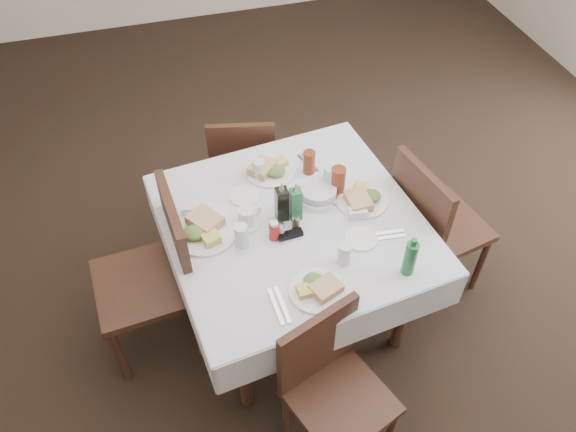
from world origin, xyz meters
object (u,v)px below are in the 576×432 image
object	(u,v)px
chair_south	(330,379)
coffee_mug	(247,217)
chair_east	(430,221)
bread_basket	(318,193)
green_bottle	(410,258)
water_e	(331,178)
oil_cruet_green	(296,203)
dining_table	(293,232)
water_n	(259,170)
chair_west	(159,268)
water_s	(344,254)
chair_north	(243,161)
oil_cruet_dark	(282,203)
ketchup_bottle	(274,231)
water_w	(241,235)

from	to	relation	value
chair_south	coffee_mug	bearing A→B (deg)	102.86
chair_east	bread_basket	bearing A→B (deg)	166.75
green_bottle	water_e	bearing A→B (deg)	104.20
oil_cruet_green	coffee_mug	size ratio (longest dim) A/B	1.56
dining_table	water_n	distance (m)	0.39
chair_west	water_s	distance (m)	0.95
water_s	green_bottle	distance (m)	0.30
green_bottle	oil_cruet_green	bearing A→B (deg)	129.56
oil_cruet_green	chair_north	bearing A→B (deg)	96.88
chair_north	chair_east	size ratio (longest dim) A/B	0.88
green_bottle	chair_east	bearing A→B (deg)	48.93
water_s	oil_cruet_dark	distance (m)	0.41
oil_cruet_green	bread_basket	bearing A→B (deg)	32.85
bread_basket	ketchup_bottle	xyz separation A→B (m)	(-0.29, -0.20, 0.02)
water_n	bread_basket	size ratio (longest dim) A/B	0.54
water_s	dining_table	bearing A→B (deg)	115.56
chair_north	water_n	bearing A→B (deg)	-90.66
chair_south	green_bottle	distance (m)	0.65
chair_west	water_s	xyz separation A→B (m)	(0.84, -0.36, 0.25)
chair_south	ketchup_bottle	size ratio (longest dim) A/B	7.77
oil_cruet_green	green_bottle	size ratio (longest dim) A/B	1.04
water_w	coffee_mug	distance (m)	0.13
water_e	oil_cruet_green	distance (m)	0.28
chair_east	oil_cruet_dark	distance (m)	0.89
chair_east	ketchup_bottle	distance (m)	0.94
water_n	chair_west	bearing A→B (deg)	-153.25
chair_south	oil_cruet_dark	size ratio (longest dim) A/B	3.53
water_s	ketchup_bottle	xyz separation A→B (m)	(-0.27, 0.23, -0.01)
dining_table	chair_south	distance (m)	0.75
oil_cruet_green	water_e	bearing A→B (deg)	31.36
chair_west	water_e	size ratio (longest dim) A/B	6.74
chair_west	water_n	bearing A→B (deg)	26.75
chair_south	bread_basket	bearing A→B (deg)	75.89
water_e	coffee_mug	size ratio (longest dim) A/B	1.00
chair_north	water_s	distance (m)	1.21
water_e	chair_north	bearing A→B (deg)	116.76
water_e	ketchup_bottle	bearing A→B (deg)	-146.17
oil_cruet_dark	coffee_mug	bearing A→B (deg)	177.19
water_w	coffee_mug	xyz separation A→B (m)	(0.06, 0.12, -0.02)
chair_east	water_e	distance (m)	0.63
chair_north	water_n	xyz separation A→B (m)	(-0.01, -0.47, 0.34)
chair_north	water_e	xyz separation A→B (m)	(0.33, -0.66, 0.36)
water_n	oil_cruet_green	world-z (taller)	oil_cruet_green
ketchup_bottle	water_n	bearing A→B (deg)	85.27
chair_west	oil_cruet_dark	distance (m)	0.71
chair_north	chair_south	bearing A→B (deg)	-88.79
water_n	water_s	xyz separation A→B (m)	(0.23, -0.67, 0.00)
coffee_mug	water_w	bearing A→B (deg)	-115.02
bread_basket	green_bottle	size ratio (longest dim) A/B	0.95
dining_table	oil_cruet_dark	distance (m)	0.20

